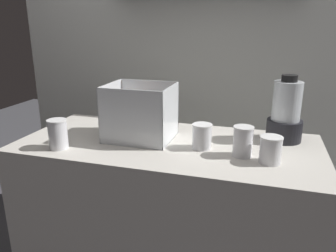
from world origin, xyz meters
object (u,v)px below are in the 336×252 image
carrot_display_bin (141,122)px  juice_cup_beet_far_left (58,136)px  juice_cup_carrot_right (270,151)px  blender_pitcher (286,114)px  juice_cup_beet_middle (243,143)px  juice_cup_mango_left (202,137)px

carrot_display_bin → juice_cup_beet_far_left: size_ratio=2.34×
carrot_display_bin → juice_cup_carrot_right: carrot_display_bin is taller
blender_pitcher → juice_cup_beet_middle: size_ratio=2.42×
carrot_display_bin → juice_cup_beet_middle: carrot_display_bin is taller
juice_cup_beet_far_left → juice_cup_mango_left: juice_cup_beet_far_left is taller
carrot_display_bin → juice_cup_mango_left: bearing=-9.3°
juice_cup_beet_far_left → blender_pitcher: bearing=22.4°
juice_cup_carrot_right → carrot_display_bin: bearing=167.6°
carrot_display_bin → juice_cup_beet_far_left: bearing=-142.6°
juice_cup_beet_far_left → juice_cup_carrot_right: (0.90, 0.10, -0.01)m
blender_pitcher → juice_cup_mango_left: size_ratio=2.78×
juice_cup_beet_middle → juice_cup_carrot_right: bearing=-20.4°
carrot_display_bin → juice_cup_beet_middle: bearing=-10.5°
blender_pitcher → juice_cup_carrot_right: (-0.06, -0.30, -0.08)m
juice_cup_mango_left → juice_cup_carrot_right: size_ratio=1.01×
blender_pitcher → juice_cup_beet_far_left: blender_pitcher is taller
juice_cup_beet_middle → juice_cup_beet_far_left: bearing=-169.9°
juice_cup_carrot_right → blender_pitcher: bearing=78.3°
blender_pitcher → juice_cup_carrot_right: blender_pitcher is taller
carrot_display_bin → blender_pitcher: (0.66, 0.17, 0.05)m
juice_cup_beet_far_left → juice_cup_carrot_right: bearing=6.3°
blender_pitcher → juice_cup_beet_far_left: bearing=-157.6°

